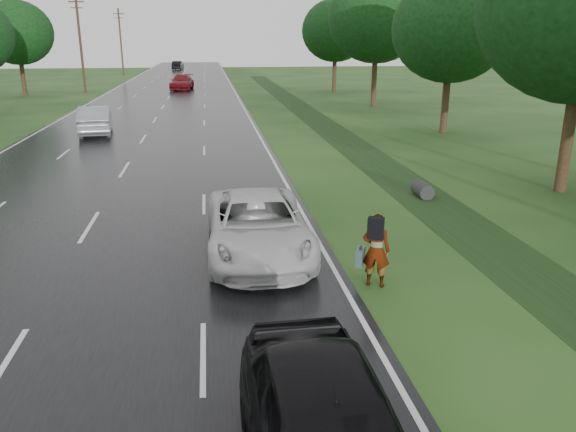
# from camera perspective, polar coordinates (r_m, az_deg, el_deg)

# --- Properties ---
(ground) EXTENTS (220.00, 220.00, 0.00)m
(ground) POSITION_cam_1_polar(r_m,az_deg,el_deg) (11.33, -27.16, -14.08)
(ground) COLOR #1E3F16
(ground) RESTS_ON ground
(road) EXTENTS (14.00, 180.00, 0.04)m
(road) POSITION_cam_1_polar(r_m,az_deg,el_deg) (54.53, -12.23, 11.35)
(road) COLOR black
(road) RESTS_ON ground
(edge_stripe_east) EXTENTS (0.12, 180.00, 0.01)m
(edge_stripe_east) POSITION_cam_1_polar(r_m,az_deg,el_deg) (54.47, -4.99, 11.69)
(edge_stripe_east) COLOR silver
(edge_stripe_east) RESTS_ON road
(edge_stripe_west) EXTENTS (0.12, 180.00, 0.01)m
(edge_stripe_west) POSITION_cam_1_polar(r_m,az_deg,el_deg) (55.40, -19.33, 10.89)
(edge_stripe_west) COLOR silver
(edge_stripe_west) RESTS_ON road
(center_line) EXTENTS (0.12, 180.00, 0.01)m
(center_line) POSITION_cam_1_polar(r_m,az_deg,el_deg) (54.52, -12.23, 11.37)
(center_line) COLOR silver
(center_line) RESTS_ON road
(drainage_ditch) EXTENTS (2.20, 120.00, 0.56)m
(drainage_ditch) POSITION_cam_1_polar(r_m,az_deg,el_deg) (29.40, 7.37, 6.57)
(drainage_ditch) COLOR black
(drainage_ditch) RESTS_ON ground
(utility_pole_far) EXTENTS (1.60, 0.26, 10.00)m
(utility_pole_far) POSITION_cam_1_polar(r_m,az_deg,el_deg) (65.41, -20.34, 16.21)
(utility_pole_far) COLOR #342415
(utility_pole_far) RESTS_ON ground
(utility_pole_distant) EXTENTS (1.60, 0.26, 10.00)m
(utility_pole_distant) POSITION_cam_1_polar(r_m,az_deg,el_deg) (95.00, -16.63, 16.66)
(utility_pole_distant) COLOR #342415
(utility_pole_distant) RESTS_ON ground
(tree_east_c) EXTENTS (7.00, 7.00, 9.29)m
(tree_east_c) POSITION_cam_1_polar(r_m,az_deg,el_deg) (36.12, 16.28, 17.81)
(tree_east_c) COLOR #342415
(tree_east_c) RESTS_ON ground
(tree_east_d) EXTENTS (8.00, 8.00, 10.76)m
(tree_east_d) POSITION_cam_1_polar(r_m,az_deg,el_deg) (49.18, 9.02, 19.22)
(tree_east_d) COLOR #342415
(tree_east_d) RESTS_ON ground
(tree_east_f) EXTENTS (7.20, 7.20, 9.62)m
(tree_east_f) POSITION_cam_1_polar(r_m,az_deg,el_deg) (62.64, 4.84, 18.25)
(tree_east_f) COLOR #342415
(tree_east_f) RESTS_ON ground
(tree_west_f) EXTENTS (7.00, 7.00, 9.29)m
(tree_west_f) POSITION_cam_1_polar(r_m,az_deg,el_deg) (64.83, -25.84, 16.42)
(tree_west_f) COLOR #342415
(tree_west_f) RESTS_ON ground
(pedestrian) EXTENTS (0.87, 0.91, 1.77)m
(pedestrian) POSITION_cam_1_polar(r_m,az_deg,el_deg) (13.19, 8.84, -3.35)
(pedestrian) COLOR #A5998C
(pedestrian) RESTS_ON ground
(white_pickup) EXTENTS (2.66, 5.73, 1.59)m
(white_pickup) POSITION_cam_1_polar(r_m,az_deg,el_deg) (14.94, -3.09, -0.98)
(white_pickup) COLOR silver
(white_pickup) RESTS_ON road
(silver_sedan) EXTENTS (2.43, 5.32, 1.69)m
(silver_sedan) POSITION_cam_1_polar(r_m,az_deg,el_deg) (36.25, -18.99, 9.21)
(silver_sedan) COLOR gray
(silver_sedan) RESTS_ON road
(far_car_red) EXTENTS (2.79, 5.83, 1.64)m
(far_car_red) POSITION_cam_1_polar(r_m,az_deg,el_deg) (66.25, -10.73, 13.21)
(far_car_red) COLOR maroon
(far_car_red) RESTS_ON road
(far_car_dark) EXTENTS (2.07, 4.89, 1.57)m
(far_car_dark) POSITION_cam_1_polar(r_m,az_deg,el_deg) (109.42, -11.13, 14.78)
(far_car_dark) COLOR black
(far_car_dark) RESTS_ON road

